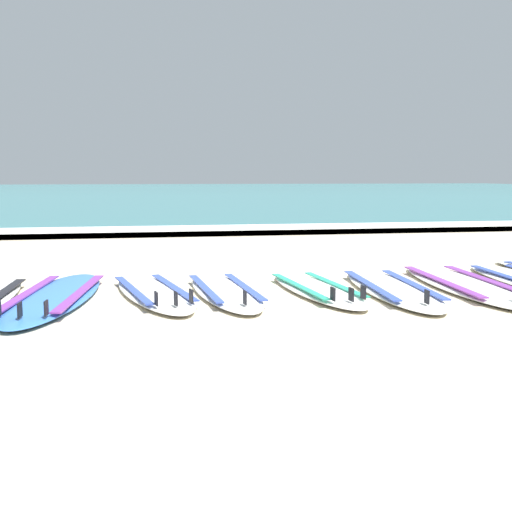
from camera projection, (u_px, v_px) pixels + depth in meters
ground_plane at (278, 294)px, 5.81m from camera, size 80.00×80.00×0.00m
sea at (159, 191)px, 40.47m from camera, size 80.00×60.00×0.10m
wave_foam_strip at (207, 231)px, 11.81m from camera, size 80.00×1.24×0.11m
surfboard_2 at (55, 296)px, 5.50m from camera, size 0.92×2.54×0.18m
surfboard_3 at (153, 292)px, 5.69m from camera, size 0.92×2.13×0.18m
surfboard_4 at (225, 291)px, 5.75m from camera, size 0.65×2.06×0.18m
surfboard_5 at (316, 289)px, 5.86m from camera, size 0.69×2.02×0.18m
surfboard_6 at (391, 288)px, 5.91m from camera, size 0.74×2.33×0.18m
surfboard_7 at (463, 284)px, 6.13m from camera, size 0.81×2.60×0.18m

